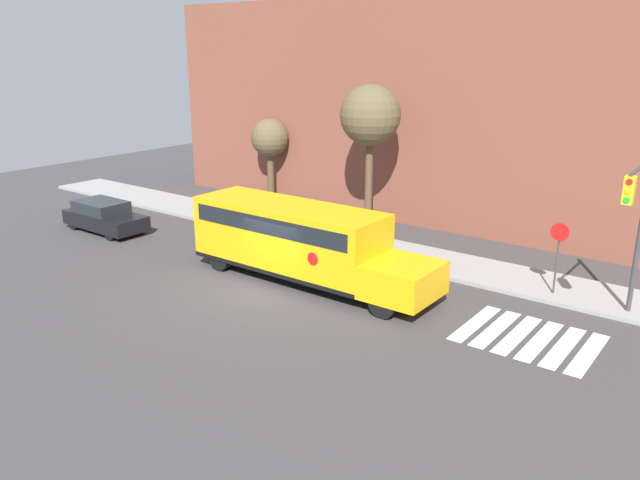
{
  "coord_description": "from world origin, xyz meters",
  "views": [
    {
      "loc": [
        14.51,
        -15.77,
        8.57
      ],
      "look_at": [
        0.93,
        2.15,
        1.59
      ],
      "focal_mm": 35.0,
      "sensor_mm": 36.0,
      "label": 1
    }
  ],
  "objects_px": {
    "school_bus": "(299,239)",
    "tree_far_sidewalk": "(270,139)",
    "traffic_light": "(637,217)",
    "parked_car": "(104,216)",
    "tree_near_sidewalk": "(370,117)",
    "stop_sign": "(558,250)"
  },
  "relations": [
    {
      "from": "parked_car",
      "to": "school_bus",
      "type": "bearing_deg",
      "value": 2.54
    },
    {
      "from": "tree_near_sidewalk",
      "to": "parked_car",
      "type": "bearing_deg",
      "value": -143.73
    },
    {
      "from": "school_bus",
      "to": "tree_near_sidewalk",
      "type": "height_order",
      "value": "tree_near_sidewalk"
    },
    {
      "from": "stop_sign",
      "to": "school_bus",
      "type": "bearing_deg",
      "value": -153.88
    },
    {
      "from": "stop_sign",
      "to": "traffic_light",
      "type": "bearing_deg",
      "value": -21.69
    },
    {
      "from": "stop_sign",
      "to": "traffic_light",
      "type": "relative_size",
      "value": 0.5
    },
    {
      "from": "traffic_light",
      "to": "tree_near_sidewalk",
      "type": "height_order",
      "value": "tree_near_sidewalk"
    },
    {
      "from": "stop_sign",
      "to": "tree_far_sidewalk",
      "type": "relative_size",
      "value": 0.58
    },
    {
      "from": "parked_car",
      "to": "stop_sign",
      "type": "height_order",
      "value": "stop_sign"
    },
    {
      "from": "traffic_light",
      "to": "tree_near_sidewalk",
      "type": "relative_size",
      "value": 0.78
    },
    {
      "from": "traffic_light",
      "to": "tree_far_sidewalk",
      "type": "height_order",
      "value": "traffic_light"
    },
    {
      "from": "parked_car",
      "to": "tree_near_sidewalk",
      "type": "bearing_deg",
      "value": 36.27
    },
    {
      "from": "parked_car",
      "to": "tree_near_sidewalk",
      "type": "distance_m",
      "value": 13.62
    },
    {
      "from": "parked_car",
      "to": "tree_far_sidewalk",
      "type": "distance_m",
      "value": 9.95
    },
    {
      "from": "school_bus",
      "to": "tree_far_sidewalk",
      "type": "bearing_deg",
      "value": 136.31
    },
    {
      "from": "tree_far_sidewalk",
      "to": "tree_near_sidewalk",
      "type": "bearing_deg",
      "value": -11.74
    },
    {
      "from": "traffic_light",
      "to": "parked_car",
      "type": "bearing_deg",
      "value": -170.85
    },
    {
      "from": "stop_sign",
      "to": "tree_near_sidewalk",
      "type": "bearing_deg",
      "value": 163.34
    },
    {
      "from": "school_bus",
      "to": "parked_car",
      "type": "xyz_separation_m",
      "value": [
        -11.7,
        -0.52,
        -0.92
      ]
    },
    {
      "from": "tree_far_sidewalk",
      "to": "traffic_light",
      "type": "bearing_deg",
      "value": -15.46
    },
    {
      "from": "school_bus",
      "to": "traffic_light",
      "type": "relative_size",
      "value": 1.84
    },
    {
      "from": "tree_near_sidewalk",
      "to": "stop_sign",
      "type": "bearing_deg",
      "value": -16.66
    }
  ]
}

